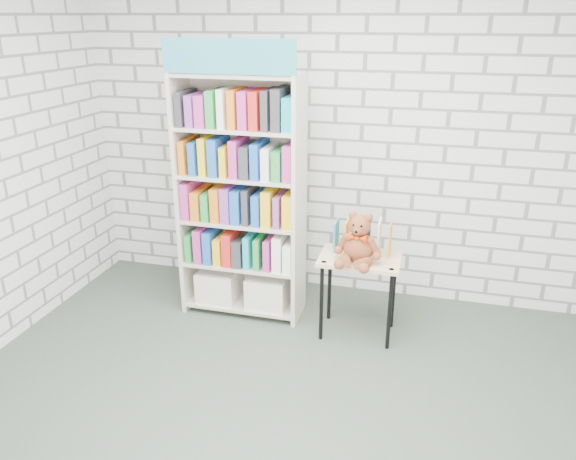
# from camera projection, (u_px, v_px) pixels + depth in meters

# --- Properties ---
(ground) EXTENTS (4.50, 4.50, 0.00)m
(ground) POSITION_uv_depth(u_px,v_px,m) (270.00, 423.00, 3.55)
(ground) COLOR #3B463B
(ground) RESTS_ON ground
(room_shell) EXTENTS (4.52, 4.02, 2.81)m
(room_shell) POSITION_uv_depth(u_px,v_px,m) (266.00, 145.00, 2.90)
(room_shell) COLOR silver
(room_shell) RESTS_ON ground
(bookshelf) EXTENTS (1.01, 0.39, 2.26)m
(bookshelf) POSITION_uv_depth(u_px,v_px,m) (241.00, 197.00, 4.55)
(bookshelf) COLOR beige
(bookshelf) RESTS_ON ground
(display_table) EXTENTS (0.62, 0.43, 0.67)m
(display_table) POSITION_uv_depth(u_px,v_px,m) (360.00, 268.00, 4.35)
(display_table) COLOR #DFB886
(display_table) RESTS_ON ground
(table_books) EXTENTS (0.43, 0.19, 0.26)m
(table_books) POSITION_uv_depth(u_px,v_px,m) (363.00, 237.00, 4.36)
(table_books) COLOR teal
(table_books) RESTS_ON display_table
(teddy_bear) EXTENTS (0.36, 0.34, 0.39)m
(teddy_bear) POSITION_uv_depth(u_px,v_px,m) (358.00, 243.00, 4.17)
(teddy_bear) COLOR brown
(teddy_bear) RESTS_ON display_table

